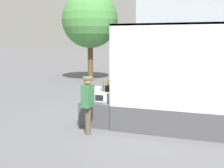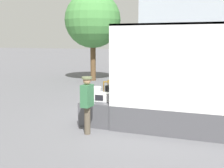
{
  "view_description": "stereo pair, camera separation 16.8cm",
  "coord_description": "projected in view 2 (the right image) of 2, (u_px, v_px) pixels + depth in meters",
  "views": [
    {
      "loc": [
        3.34,
        -9.71,
        2.76
      ],
      "look_at": [
        -0.25,
        -0.2,
        1.32
      ],
      "focal_mm": 50.0,
      "sensor_mm": 36.0,
      "label": 1
    },
    {
      "loc": [
        3.5,
        -9.65,
        2.76
      ],
      "look_at": [
        -0.25,
        -0.2,
        1.32
      ],
      "focal_mm": 50.0,
      "sensor_mm": 36.0,
      "label": 2
    }
  ],
  "objects": [
    {
      "name": "ground_plane",
      "position": [
        121.0,
        122.0,
        10.55
      ],
      "size": [
        160.0,
        160.0,
        0.0
      ],
      "primitive_type": "plane",
      "color": "slate"
    },
    {
      "name": "house_backdrop",
      "position": [
        203.0,
        5.0,
        20.87
      ],
      "size": [
        7.44,
        6.9,
        10.03
      ],
      "color": "#A8B2BC",
      "rests_on": "ground"
    },
    {
      "name": "orange_bucket",
      "position": [
        97.0,
        92.0,
        10.76
      ],
      "size": [
        0.33,
        0.33,
        0.39
      ],
      "color": "silver",
      "rests_on": "tailgate_deck"
    },
    {
      "name": "microwave",
      "position": [
        103.0,
        97.0,
        10.25
      ],
      "size": [
        0.44,
        0.42,
        0.27
      ],
      "color": "white",
      "rests_on": "tailgate_deck"
    },
    {
      "name": "street_tree",
      "position": [
        93.0,
        20.0,
        20.91
      ],
      "size": [
        3.76,
        3.76,
        5.98
      ],
      "color": "brown",
      "rests_on": "ground"
    },
    {
      "name": "portable_generator",
      "position": [
        114.0,
        91.0,
        10.98
      ],
      "size": [
        0.59,
        0.43,
        0.56
      ],
      "color": "black",
      "rests_on": "tailgate_deck"
    },
    {
      "name": "worker_person",
      "position": [
        87.0,
        99.0,
        9.09
      ],
      "size": [
        0.31,
        0.44,
        1.71
      ],
      "color": "brown",
      "rests_on": "ground"
    },
    {
      "name": "tailgate_deck",
      "position": [
        106.0,
        110.0,
        10.7
      ],
      "size": [
        1.1,
        2.03,
        0.77
      ],
      "primitive_type": "cube",
      "color": "#4C4C51",
      "rests_on": "ground"
    }
  ]
}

